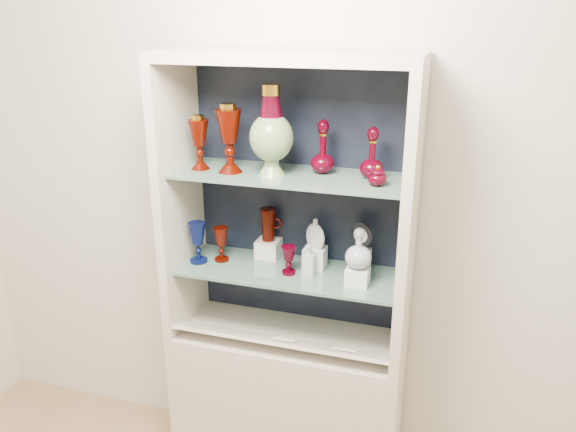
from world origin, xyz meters
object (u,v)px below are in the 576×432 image
(enamel_urn, at_px, (271,131))
(clear_square_bottle, at_px, (309,260))
(pedestal_lamp_left, at_px, (199,142))
(ruby_goblet_tall, at_px, (221,244))
(ruby_decanter_a, at_px, (323,143))
(ruby_pitcher, at_px, (268,225))
(lidded_bowl, at_px, (377,175))
(cobalt_goblet, at_px, (198,242))
(ruby_decanter_b, at_px, (372,151))
(flat_flask, at_px, (315,233))
(clear_round_decanter, at_px, (359,250))
(pedestal_lamp_right, at_px, (229,138))
(cameo_medallion, at_px, (361,236))
(ruby_goblet_small, at_px, (289,260))

(enamel_urn, relative_size, clear_square_bottle, 2.54)
(pedestal_lamp_left, bearing_deg, ruby_goblet_tall, 32.97)
(ruby_decanter_a, xyz_separation_m, ruby_pitcher, (-0.25, 0.06, -0.39))
(ruby_goblet_tall, bearing_deg, ruby_pitcher, 27.92)
(lidded_bowl, bearing_deg, pedestal_lamp_left, 177.74)
(pedestal_lamp_left, distance_m, cobalt_goblet, 0.44)
(ruby_decanter_b, height_order, flat_flask, ruby_decanter_b)
(pedestal_lamp_left, xyz_separation_m, cobalt_goblet, (-0.03, -0.00, -0.44))
(ruby_decanter_a, xyz_separation_m, clear_square_bottle, (-0.03, -0.07, -0.47))
(ruby_decanter_b, height_order, clear_round_decanter, ruby_decanter_b)
(clear_round_decanter, bearing_deg, ruby_goblet_tall, 174.99)
(pedestal_lamp_left, height_order, ruby_decanter_b, pedestal_lamp_left)
(lidded_bowl, height_order, ruby_goblet_tall, lidded_bowl)
(ruby_decanter_b, bearing_deg, clear_round_decanter, -106.05)
(pedestal_lamp_right, bearing_deg, lidded_bowl, -2.01)
(ruby_decanter_a, bearing_deg, pedestal_lamp_right, -166.11)
(clear_square_bottle, bearing_deg, cobalt_goblet, -178.72)
(pedestal_lamp_left, distance_m, ruby_decanter_b, 0.69)
(ruby_goblet_tall, height_order, cameo_medallion, cameo_medallion)
(ruby_decanter_b, bearing_deg, ruby_goblet_small, -168.24)
(pedestal_lamp_right, bearing_deg, clear_square_bottle, 2.63)
(pedestal_lamp_right, bearing_deg, ruby_goblet_tall, 148.50)
(lidded_bowl, relative_size, cobalt_goblet, 0.45)
(pedestal_lamp_left, relative_size, flat_flask, 1.65)
(ruby_decanter_a, distance_m, ruby_goblet_tall, 0.64)
(cameo_medallion, bearing_deg, clear_square_bottle, -132.20)
(ruby_goblet_tall, distance_m, clear_round_decanter, 0.62)
(ruby_goblet_small, bearing_deg, pedestal_lamp_left, 179.57)
(enamel_urn, distance_m, flat_flask, 0.48)
(pedestal_lamp_left, distance_m, pedestal_lamp_right, 0.14)
(clear_square_bottle, distance_m, clear_round_decanter, 0.22)
(pedestal_lamp_left, relative_size, enamel_urn, 0.63)
(clear_round_decanter, bearing_deg, enamel_urn, 179.06)
(lidded_bowl, xyz_separation_m, ruby_goblet_tall, (-0.67, 0.07, -0.38))
(ruby_pitcher, xyz_separation_m, clear_square_bottle, (0.22, -0.13, -0.08))
(ruby_pitcher, bearing_deg, flat_flask, -23.76)
(ruby_goblet_tall, xyz_separation_m, ruby_pitcher, (0.18, 0.10, 0.08))
(pedestal_lamp_left, distance_m, ruby_goblet_small, 0.60)
(ruby_decanter_a, distance_m, flat_flask, 0.38)
(ruby_decanter_b, relative_size, cameo_medallion, 1.69)
(clear_square_bottle, bearing_deg, ruby_decanter_a, 67.14)
(ruby_goblet_tall, relative_size, clear_round_decanter, 0.98)
(cobalt_goblet, height_order, ruby_goblet_small, cobalt_goblet)
(enamel_urn, bearing_deg, pedestal_lamp_right, 179.69)
(enamel_urn, bearing_deg, pedestal_lamp_left, 178.37)
(enamel_urn, xyz_separation_m, ruby_pitcher, (-0.07, 0.15, -0.44))
(ruby_pitcher, xyz_separation_m, flat_flask, (0.22, -0.05, 0.00))
(ruby_pitcher, height_order, flat_flask, ruby_pitcher)
(flat_flask, xyz_separation_m, cameo_medallion, (0.19, 0.01, 0.01))
(ruby_pitcher, bearing_deg, ruby_decanter_a, -24.41)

